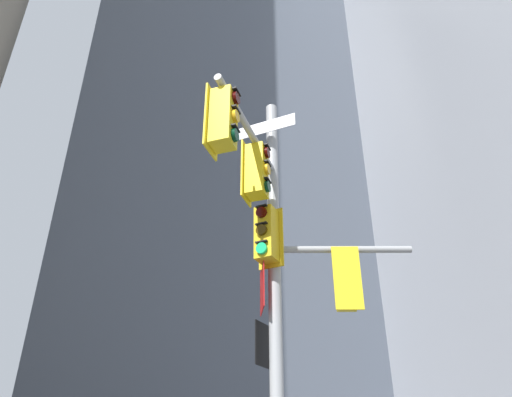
# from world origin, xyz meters

# --- Properties ---
(building_mid_block) EXTENTS (17.11, 17.11, 30.40)m
(building_mid_block) POSITION_xyz_m (3.67, 20.07, 15.20)
(building_mid_block) COLOR #4C5460
(building_mid_block) RESTS_ON ground
(signal_pole_assembly) EXTENTS (4.24, 2.62, 8.39)m
(signal_pole_assembly) POSITION_xyz_m (-0.15, -0.48, 4.91)
(signal_pole_assembly) COLOR #9EA0A3
(signal_pole_assembly) RESTS_ON ground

